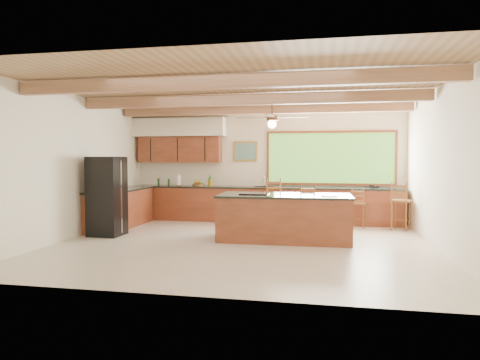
# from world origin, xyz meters

# --- Properties ---
(ground) EXTENTS (7.20, 7.20, 0.00)m
(ground) POSITION_xyz_m (0.00, 0.00, 0.00)
(ground) COLOR beige
(ground) RESTS_ON ground
(room_shell) EXTENTS (7.27, 6.54, 3.02)m
(room_shell) POSITION_xyz_m (-0.17, 0.65, 2.21)
(room_shell) COLOR #EFE8CF
(room_shell) RESTS_ON ground
(counter_run) EXTENTS (7.12, 3.10, 1.24)m
(counter_run) POSITION_xyz_m (-0.82, 2.52, 0.46)
(counter_run) COLOR brown
(counter_run) RESTS_ON ground
(island) EXTENTS (2.69, 1.30, 0.95)m
(island) POSITION_xyz_m (0.76, 0.55, 0.47)
(island) COLOR brown
(island) RESTS_ON ground
(refrigerator) EXTENTS (0.68, 0.66, 1.70)m
(refrigerator) POSITION_xyz_m (-3.05, 0.31, 0.85)
(refrigerator) COLOR black
(refrigerator) RESTS_ON ground
(bar_stool_a) EXTENTS (0.52, 0.52, 1.18)m
(bar_stool_a) POSITION_xyz_m (0.29, 2.39, 0.70)
(bar_stool_a) COLOR brown
(bar_stool_a) RESTS_ON ground
(bar_stool_b) EXTENTS (0.43, 0.43, 0.96)m
(bar_stool_b) POSITION_xyz_m (2.38, 2.40, 0.57)
(bar_stool_b) COLOR brown
(bar_stool_b) RESTS_ON ground
(bar_stool_c) EXTENTS (0.46, 0.46, 1.07)m
(bar_stool_c) POSITION_xyz_m (1.15, 1.54, 0.64)
(bar_stool_c) COLOR brown
(bar_stool_c) RESTS_ON ground
(bar_stool_d) EXTENTS (0.53, 0.54, 1.14)m
(bar_stool_d) POSITION_xyz_m (3.30, 2.19, 0.67)
(bar_stool_d) COLOR brown
(bar_stool_d) RESTS_ON ground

